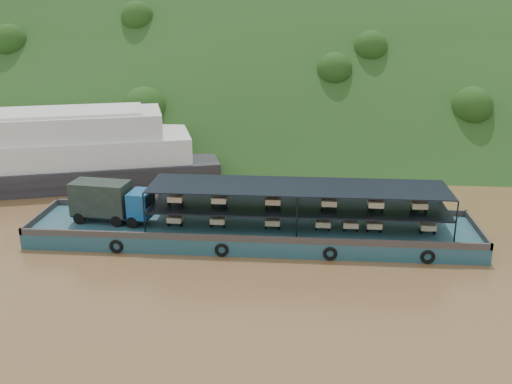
{
  "coord_description": "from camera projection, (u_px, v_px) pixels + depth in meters",
  "views": [
    {
      "loc": [
        1.6,
        -41.14,
        18.07
      ],
      "look_at": [
        -2.0,
        3.0,
        3.2
      ],
      "focal_mm": 40.0,
      "sensor_mm": 36.0,
      "label": 1
    }
  ],
  "objects": [
    {
      "name": "cargo_barge",
      "position": [
        243.0,
        226.0,
        45.27
      ],
      "size": [
        35.0,
        7.18,
        4.54
      ],
      "color": "#154649",
      "rests_on": "ground"
    },
    {
      "name": "ground",
      "position": [
        278.0,
        243.0,
        44.75
      ],
      "size": [
        160.0,
        160.0,
        0.0
      ],
      "primitive_type": "plane",
      "color": "brown",
      "rests_on": "ground"
    },
    {
      "name": "passenger_ferry",
      "position": [
        32.0,
        153.0,
        58.18
      ],
      "size": [
        38.68,
        20.03,
        7.61
      ],
      "rotation": [
        0.0,
        0.0,
        0.3
      ],
      "color": "black",
      "rests_on": "ground"
    },
    {
      "name": "hillside",
      "position": [
        290.0,
        139.0,
        78.76
      ],
      "size": [
        140.0,
        39.6,
        39.6
      ],
      "primitive_type": "cube",
      "rotation": [
        0.79,
        0.0,
        0.0
      ],
      "color": "#1A3413",
      "rests_on": "ground"
    }
  ]
}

